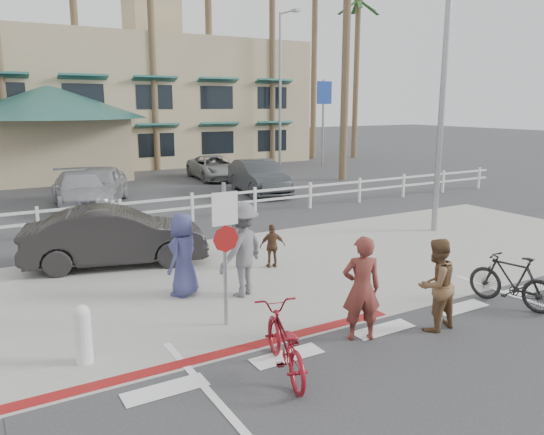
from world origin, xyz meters
TOP-DOWN VIEW (x-y plane):
  - ground at (0.00, 0.00)m, footprint 140.00×140.00m
  - bike_path at (0.00, -2.00)m, footprint 12.00×16.00m
  - sidewalk_plaza at (0.00, 4.50)m, footprint 22.00×7.00m
  - cross_street at (0.00, 8.50)m, footprint 40.00×5.00m
  - parking_lot at (0.00, 18.00)m, footprint 50.00×16.00m
  - curb_red at (-3.00, 1.20)m, footprint 7.00×0.25m
  - rail_fence at (0.50, 10.50)m, footprint 29.40×0.16m
  - building at (2.00, 31.00)m, footprint 28.00×16.00m
  - sign_post at (-2.30, 2.20)m, footprint 0.50×0.10m
  - bollard_0 at (-4.80, 2.00)m, footprint 0.26×0.26m
  - streetlight_0 at (6.50, 5.50)m, footprint 0.60×2.00m
  - streetlight_1 at (12.00, 24.00)m, footprint 0.60×2.00m
  - info_sign at (14.00, 22.00)m, footprint 1.20×0.16m
  - palm_4 at (0.00, 26.00)m, footprint 4.00×4.00m
  - palm_5 at (4.00, 25.00)m, footprint 4.00×4.00m
  - palm_6 at (8.00, 26.00)m, footprint 4.00×4.00m
  - palm_7 at (12.00, 25.00)m, footprint 4.00×4.00m
  - palm_8 at (16.00, 26.00)m, footprint 4.00×4.00m
  - palm_9 at (19.00, 25.00)m, footprint 4.00×4.00m
  - palm_11 at (11.00, 16.00)m, footprint 4.00×4.00m
  - bike_red at (-2.31, 0.19)m, footprint 1.13×1.98m
  - rider_red at (-0.59, 0.53)m, footprint 0.78×0.66m
  - bike_black at (2.96, 0.22)m, footprint 0.85×1.81m
  - rider_black at (0.80, 0.19)m, footprint 0.84×0.67m
  - pedestrian_a at (-1.36, 3.43)m, footprint 1.47×1.24m
  - pedestrian_child at (0.16, 4.75)m, footprint 0.68×0.42m
  - pedestrian_b at (-2.38, 4.05)m, footprint 1.01×0.97m
  - car_white_sedan at (-3.04, 6.90)m, footprint 4.60×2.54m
  - lot_car_1 at (-2.34, 14.97)m, footprint 2.30×4.85m
  - lot_car_2 at (-1.56, 15.37)m, footprint 3.41×4.83m
  - lot_car_3 at (5.11, 14.42)m, footprint 2.29×4.71m
  - lot_car_5 at (5.33, 19.62)m, footprint 2.52×4.65m

SIDE VIEW (x-z plane):
  - ground at x=0.00m, z-range 0.00..0.00m
  - parking_lot at x=0.00m, z-range 0.00..0.01m
  - bike_path at x=0.00m, z-range 0.00..0.01m
  - cross_street at x=0.00m, z-range 0.00..0.01m
  - sidewalk_plaza at x=0.00m, z-range 0.00..0.01m
  - curb_red at x=-3.00m, z-range 0.00..0.02m
  - bollard_0 at x=-4.80m, z-range 0.00..0.95m
  - bike_red at x=-2.31m, z-range 0.00..0.98m
  - rail_fence at x=0.50m, z-range 0.00..1.00m
  - bike_black at x=2.96m, z-range 0.00..1.05m
  - pedestrian_child at x=0.16m, z-range 0.00..1.08m
  - lot_car_5 at x=5.33m, z-range 0.00..1.24m
  - lot_car_1 at x=-2.34m, z-range 0.00..1.36m
  - car_white_sedan at x=-3.04m, z-range 0.00..1.44m
  - lot_car_3 at x=5.11m, z-range 0.00..1.49m
  - lot_car_2 at x=-1.56m, z-range 0.00..1.53m
  - rider_black at x=0.80m, z-range 0.00..1.66m
  - pedestrian_b at x=-2.38m, z-range 0.00..1.75m
  - rider_red at x=-0.59m, z-range 0.00..1.80m
  - pedestrian_a at x=-1.36m, z-range 0.00..1.98m
  - sign_post at x=-2.30m, z-range 0.00..2.90m
  - info_sign at x=14.00m, z-range 0.00..5.60m
  - streetlight_0 at x=6.50m, z-range 0.00..9.00m
  - streetlight_1 at x=12.00m, z-range 0.00..9.50m
  - building at x=2.00m, z-range 0.00..11.30m
  - palm_5 at x=4.00m, z-range 0.00..13.00m
  - palm_9 at x=19.00m, z-range 0.00..13.00m
  - palm_7 at x=12.00m, z-range 0.00..14.00m
  - palm_11 at x=11.00m, z-range 0.00..14.00m
  - palm_4 at x=0.00m, z-range 0.00..15.00m
  - palm_8 at x=16.00m, z-range 0.00..15.00m
  - palm_6 at x=8.00m, z-range 0.00..17.00m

